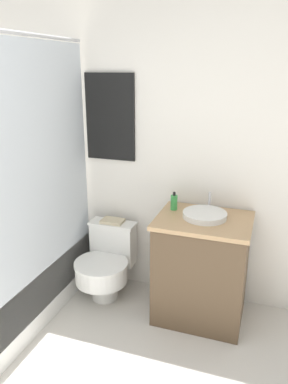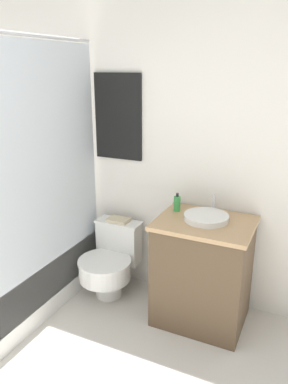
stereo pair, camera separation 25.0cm
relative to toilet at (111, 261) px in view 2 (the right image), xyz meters
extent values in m
cube|color=white|center=(0.07, 0.30, 0.96)|extent=(3.06, 0.05, 2.50)
cube|color=black|center=(-0.05, 0.26, 1.12)|extent=(0.40, 0.02, 0.66)
cube|color=silver|center=(-0.05, 0.26, 1.12)|extent=(0.37, 0.01, 0.63)
cube|color=white|center=(-0.61, -0.43, -0.08)|extent=(0.70, 1.41, 0.43)
cube|color=silver|center=(-0.26, -0.43, 0.75)|extent=(0.01, 1.30, 1.81)
cylinder|color=#B7B7BC|center=(-0.26, -0.43, 1.68)|extent=(0.02, 1.30, 0.02)
cylinder|color=white|center=(0.00, -0.04, -0.20)|extent=(0.21, 0.21, 0.19)
cylinder|color=white|center=(0.00, -0.09, -0.04)|extent=(0.41, 0.41, 0.14)
cylinder|color=white|center=(0.00, -0.09, 0.04)|extent=(0.42, 0.42, 0.02)
cube|color=white|center=(0.00, 0.15, 0.11)|extent=(0.36, 0.15, 0.34)
cube|color=white|center=(0.00, 0.15, 0.28)|extent=(0.38, 0.16, 0.02)
cube|color=brown|center=(0.77, -0.01, 0.09)|extent=(0.63, 0.50, 0.76)
cube|color=tan|center=(0.77, -0.01, 0.48)|extent=(0.66, 0.53, 0.03)
cylinder|color=white|center=(0.77, 0.01, 0.51)|extent=(0.31, 0.31, 0.04)
cylinder|color=silver|center=(0.77, 0.19, 0.56)|extent=(0.02, 0.02, 0.13)
cylinder|color=green|center=(0.52, 0.09, 0.55)|extent=(0.05, 0.05, 0.11)
cylinder|color=black|center=(0.52, 0.09, 0.62)|extent=(0.02, 0.02, 0.02)
cube|color=beige|center=(0.00, 0.15, 0.31)|extent=(0.18, 0.13, 0.02)
camera|label=1|loc=(1.16, -2.42, 1.49)|focal=35.00mm
camera|label=2|loc=(1.39, -2.32, 1.49)|focal=35.00mm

